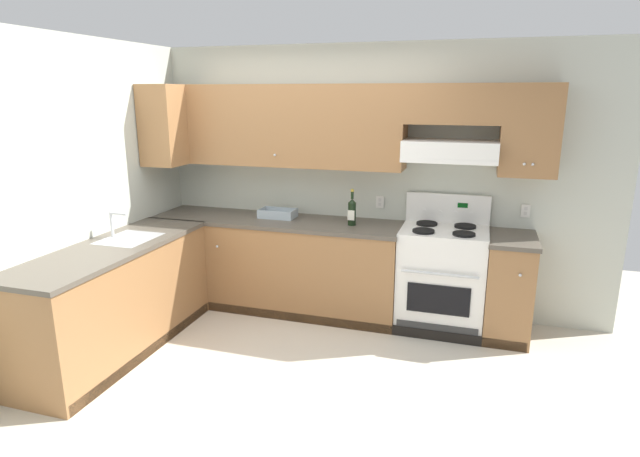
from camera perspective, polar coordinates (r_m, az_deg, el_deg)
The scene contains 8 objects.
ground_plane at distance 4.22m, azimuth -6.97°, elevation -15.32°, with size 7.04×7.04×0.00m, color beige.
wall_back at distance 5.02m, azimuth 3.83°, elevation 7.52°, with size 4.68×0.57×2.55m.
wall_left at distance 4.79m, azimuth -24.01°, elevation 4.24°, with size 0.47×4.00×2.55m.
counter_back_run at distance 5.09m, azimuth -1.60°, elevation -4.24°, with size 3.60×0.65×0.91m.
counter_left_run at distance 4.63m, azimuth -21.45°, elevation -7.14°, with size 0.63×1.91×1.13m.
stove at distance 4.85m, azimuth 13.21°, elevation -5.26°, with size 0.76×0.62×1.20m.
wine_bottle at distance 4.80m, azimuth 3.53°, elevation 1.92°, with size 0.07×0.08×0.34m.
bowl at distance 5.13m, azimuth -4.66°, elevation 1.54°, with size 0.35×0.21×0.08m.
Camera 1 is at (1.54, -3.32, 2.10)m, focal length 29.14 mm.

